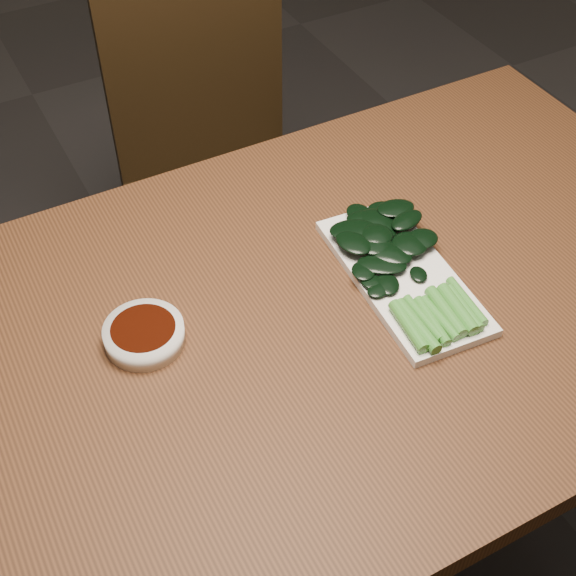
# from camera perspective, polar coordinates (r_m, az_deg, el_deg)

# --- Properties ---
(ground) EXTENTS (6.00, 6.00, 0.00)m
(ground) POSITION_cam_1_polar(r_m,az_deg,el_deg) (1.77, 0.59, -18.58)
(ground) COLOR #2A2828
(ground) RESTS_ON ground
(table) EXTENTS (1.40, 0.80, 0.75)m
(table) POSITION_cam_1_polar(r_m,az_deg,el_deg) (1.19, 0.83, -4.35)
(table) COLOR #4C2A15
(table) RESTS_ON ground
(chair_far) EXTENTS (0.43, 0.43, 0.89)m
(chair_far) POSITION_cam_1_polar(r_m,az_deg,el_deg) (1.81, -5.11, 8.00)
(chair_far) COLOR black
(chair_far) RESTS_ON ground
(sauce_bowl) EXTENTS (0.11, 0.11, 0.03)m
(sauce_bowl) POSITION_cam_1_polar(r_m,az_deg,el_deg) (1.11, -10.19, -3.26)
(sauce_bowl) COLOR white
(sauce_bowl) RESTS_ON table
(serving_plate) EXTENTS (0.16, 0.32, 0.01)m
(serving_plate) POSITION_cam_1_polar(r_m,az_deg,el_deg) (1.20, 8.17, 0.85)
(serving_plate) COLOR white
(serving_plate) RESTS_ON table
(gai_lan) EXTENTS (0.18, 0.31, 0.02)m
(gai_lan) POSITION_cam_1_polar(r_m,az_deg,el_deg) (1.20, 7.90, 2.18)
(gai_lan) COLOR #459332
(gai_lan) RESTS_ON serving_plate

